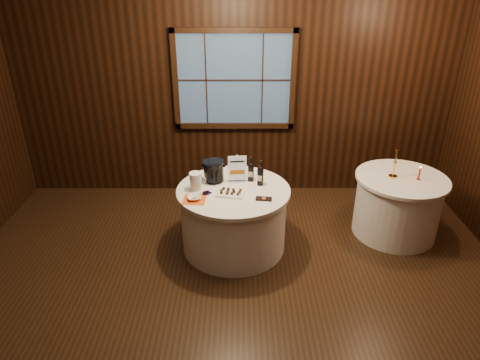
{
  "coord_description": "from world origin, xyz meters",
  "views": [
    {
      "loc": [
        0.07,
        -3.24,
        2.99
      ],
      "look_at": [
        0.07,
        0.9,
        0.93
      ],
      "focal_mm": 32.0,
      "sensor_mm": 36.0,
      "label": 1
    }
  ],
  "objects_px": {
    "grape_bunch": "(207,193)",
    "cracker_bowl": "(194,198)",
    "main_table": "(234,218)",
    "chocolate_plate": "(231,193)",
    "port_bottle_right": "(260,174)",
    "ice_bucket": "(214,171)",
    "red_candle": "(419,175)",
    "sign_stand": "(237,173)",
    "port_bottle_left": "(251,171)",
    "brass_candlestick": "(394,167)",
    "glass_pitcher": "(196,181)",
    "chocolate_box": "(264,199)",
    "side_table": "(397,205)"
  },
  "relations": [
    {
      "from": "side_table",
      "to": "ice_bucket",
      "type": "height_order",
      "value": "ice_bucket"
    },
    {
      "from": "side_table",
      "to": "red_candle",
      "type": "height_order",
      "value": "red_candle"
    },
    {
      "from": "sign_stand",
      "to": "cracker_bowl",
      "type": "height_order",
      "value": "sign_stand"
    },
    {
      "from": "glass_pitcher",
      "to": "red_candle",
      "type": "relative_size",
      "value": 1.15
    },
    {
      "from": "grape_bunch",
      "to": "glass_pitcher",
      "type": "xyz_separation_m",
      "value": [
        -0.13,
        0.13,
        0.08
      ]
    },
    {
      "from": "chocolate_box",
      "to": "cracker_bowl",
      "type": "distance_m",
      "value": 0.74
    },
    {
      "from": "chocolate_plate",
      "to": "glass_pitcher",
      "type": "distance_m",
      "value": 0.41
    },
    {
      "from": "side_table",
      "to": "red_candle",
      "type": "bearing_deg",
      "value": -25.48
    },
    {
      "from": "port_bottle_left",
      "to": "brass_candlestick",
      "type": "distance_m",
      "value": 1.69
    },
    {
      "from": "cracker_bowl",
      "to": "red_candle",
      "type": "height_order",
      "value": "red_candle"
    },
    {
      "from": "main_table",
      "to": "chocolate_plate",
      "type": "xyz_separation_m",
      "value": [
        -0.03,
        -0.12,
        0.4
      ]
    },
    {
      "from": "side_table",
      "to": "port_bottle_right",
      "type": "height_order",
      "value": "port_bottle_right"
    },
    {
      "from": "cracker_bowl",
      "to": "brass_candlestick",
      "type": "xyz_separation_m",
      "value": [
        2.3,
        0.55,
        0.11
      ]
    },
    {
      "from": "port_bottle_right",
      "to": "glass_pitcher",
      "type": "bearing_deg",
      "value": -153.19
    },
    {
      "from": "grape_bunch",
      "to": "cracker_bowl",
      "type": "distance_m",
      "value": 0.17
    },
    {
      "from": "chocolate_plate",
      "to": "red_candle",
      "type": "relative_size",
      "value": 1.95
    },
    {
      "from": "port_bottle_left",
      "to": "glass_pitcher",
      "type": "xyz_separation_m",
      "value": [
        -0.62,
        -0.22,
        -0.03
      ]
    },
    {
      "from": "grape_bunch",
      "to": "cracker_bowl",
      "type": "bearing_deg",
      "value": -138.12
    },
    {
      "from": "port_bottle_right",
      "to": "grape_bunch",
      "type": "xyz_separation_m",
      "value": [
        -0.59,
        -0.24,
        -0.11
      ]
    },
    {
      "from": "ice_bucket",
      "to": "main_table",
      "type": "bearing_deg",
      "value": -40.85
    },
    {
      "from": "chocolate_box",
      "to": "red_candle",
      "type": "relative_size",
      "value": 0.98
    },
    {
      "from": "port_bottle_left",
      "to": "side_table",
      "type": "bearing_deg",
      "value": 11.02
    },
    {
      "from": "chocolate_box",
      "to": "cracker_bowl",
      "type": "relative_size",
      "value": 1.19
    },
    {
      "from": "port_bottle_right",
      "to": "chocolate_plate",
      "type": "bearing_deg",
      "value": -128.09
    },
    {
      "from": "main_table",
      "to": "ice_bucket",
      "type": "distance_m",
      "value": 0.6
    },
    {
      "from": "sign_stand",
      "to": "glass_pitcher",
      "type": "xyz_separation_m",
      "value": [
        -0.46,
        -0.19,
        -0.01
      ]
    },
    {
      "from": "port_bottle_left",
      "to": "chocolate_plate",
      "type": "xyz_separation_m",
      "value": [
        -0.23,
        -0.33,
        -0.11
      ]
    },
    {
      "from": "chocolate_plate",
      "to": "brass_candlestick",
      "type": "xyz_separation_m",
      "value": [
        1.92,
        0.42,
        0.11
      ]
    },
    {
      "from": "brass_candlestick",
      "to": "cracker_bowl",
      "type": "bearing_deg",
      "value": -166.57
    },
    {
      "from": "port_bottle_right",
      "to": "brass_candlestick",
      "type": "height_order",
      "value": "brass_candlestick"
    },
    {
      "from": "side_table",
      "to": "chocolate_box",
      "type": "xyz_separation_m",
      "value": [
        -1.67,
        -0.54,
        0.39
      ]
    },
    {
      "from": "chocolate_box",
      "to": "cracker_bowl",
      "type": "xyz_separation_m",
      "value": [
        -0.74,
        -0.0,
        0.01
      ]
    },
    {
      "from": "port_bottle_right",
      "to": "chocolate_plate",
      "type": "distance_m",
      "value": 0.42
    },
    {
      "from": "cracker_bowl",
      "to": "red_candle",
      "type": "xyz_separation_m",
      "value": [
        2.57,
        0.47,
        0.05
      ]
    },
    {
      "from": "grape_bunch",
      "to": "side_table",
      "type": "bearing_deg",
      "value": 10.68
    },
    {
      "from": "main_table",
      "to": "side_table",
      "type": "bearing_deg",
      "value": 8.53
    },
    {
      "from": "sign_stand",
      "to": "glass_pitcher",
      "type": "distance_m",
      "value": 0.5
    },
    {
      "from": "chocolate_plate",
      "to": "red_candle",
      "type": "height_order",
      "value": "red_candle"
    },
    {
      "from": "port_bottle_left",
      "to": "glass_pitcher",
      "type": "distance_m",
      "value": 0.65
    },
    {
      "from": "glass_pitcher",
      "to": "cracker_bowl",
      "type": "relative_size",
      "value": 1.39
    },
    {
      "from": "brass_candlestick",
      "to": "red_candle",
      "type": "height_order",
      "value": "brass_candlestick"
    },
    {
      "from": "cracker_bowl",
      "to": "brass_candlestick",
      "type": "height_order",
      "value": "brass_candlestick"
    },
    {
      "from": "main_table",
      "to": "ice_bucket",
      "type": "height_order",
      "value": "ice_bucket"
    },
    {
      "from": "grape_bunch",
      "to": "cracker_bowl",
      "type": "relative_size",
      "value": 1.15
    },
    {
      "from": "brass_candlestick",
      "to": "port_bottle_right",
      "type": "bearing_deg",
      "value": -172.84
    },
    {
      "from": "ice_bucket",
      "to": "cracker_bowl",
      "type": "height_order",
      "value": "ice_bucket"
    },
    {
      "from": "main_table",
      "to": "brass_candlestick",
      "type": "relative_size",
      "value": 3.55
    },
    {
      "from": "port_bottle_left",
      "to": "brass_candlestick",
      "type": "xyz_separation_m",
      "value": [
        1.69,
        0.09,
        0.0
      ]
    },
    {
      "from": "sign_stand",
      "to": "cracker_bowl",
      "type": "distance_m",
      "value": 0.63
    },
    {
      "from": "chocolate_box",
      "to": "grape_bunch",
      "type": "bearing_deg",
      "value": 177.89
    }
  ]
}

